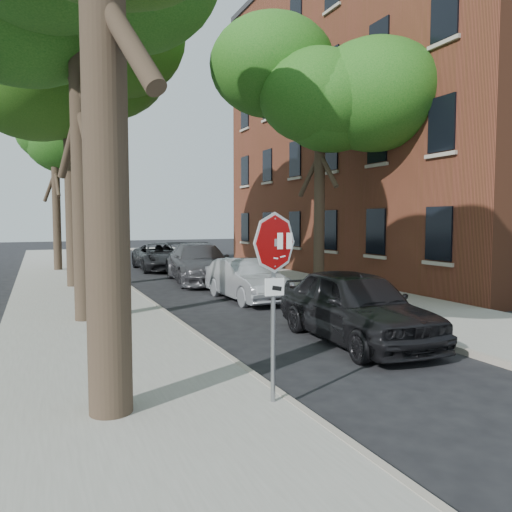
{
  "coord_description": "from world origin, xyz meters",
  "views": [
    {
      "loc": [
        -3.62,
        -6.06,
        2.62
      ],
      "look_at": [
        -0.44,
        1.19,
        2.05
      ],
      "focal_mm": 35.0,
      "sensor_mm": 36.0,
      "label": 1
    }
  ],
  "objects_px": {
    "apartment_building": "(417,120)",
    "tree_far": "(54,128)",
    "car_b": "(246,280)",
    "tree_right": "(318,95)",
    "car_a": "(355,306)",
    "car_c": "(199,263)",
    "tree_mid_b": "(67,75)",
    "car_d": "(161,257)",
    "tree_mid_a": "(75,14)",
    "stop_sign": "(274,270)"
  },
  "relations": [
    {
      "from": "apartment_building",
      "to": "tree_far",
      "type": "distance_m",
      "value": 18.18
    },
    {
      "from": "car_b",
      "to": "tree_right",
      "type": "bearing_deg",
      "value": 18.53
    },
    {
      "from": "tree_right",
      "to": "car_a",
      "type": "relative_size",
      "value": 2.02
    },
    {
      "from": "car_c",
      "to": "tree_mid_b",
      "type": "bearing_deg",
      "value": -174.73
    },
    {
      "from": "car_a",
      "to": "car_d",
      "type": "distance_m",
      "value": 16.99
    },
    {
      "from": "car_b",
      "to": "tree_mid_a",
      "type": "bearing_deg",
      "value": -162.92
    },
    {
      "from": "tree_far",
      "to": "car_d",
      "type": "distance_m",
      "value": 8.3
    },
    {
      "from": "stop_sign",
      "to": "car_b",
      "type": "distance_m",
      "value": 9.58
    },
    {
      "from": "tree_mid_b",
      "to": "car_d",
      "type": "relative_size",
      "value": 2.02
    },
    {
      "from": "tree_right",
      "to": "car_d",
      "type": "height_order",
      "value": "tree_right"
    },
    {
      "from": "apartment_building",
      "to": "car_d",
      "type": "bearing_deg",
      "value": 153.76
    },
    {
      "from": "tree_mid_a",
      "to": "tree_mid_b",
      "type": "xyz_separation_m",
      "value": [
        0.2,
        7.01,
        0.39
      ]
    },
    {
      "from": "apartment_building",
      "to": "car_d",
      "type": "relative_size",
      "value": 3.95
    },
    {
      "from": "stop_sign",
      "to": "car_c",
      "type": "xyz_separation_m",
      "value": [
        3.3,
        14.11,
        -1.13
      ]
    },
    {
      "from": "apartment_building",
      "to": "car_b",
      "type": "bearing_deg",
      "value": -155.8
    },
    {
      "from": "tree_mid_a",
      "to": "car_a",
      "type": "xyz_separation_m",
      "value": [
        5.22,
        -4.33,
        -6.82
      ]
    },
    {
      "from": "tree_mid_b",
      "to": "apartment_building",
      "type": "bearing_deg",
      "value": -0.43
    },
    {
      "from": "tree_mid_a",
      "to": "car_b",
      "type": "height_order",
      "value": "tree_mid_a"
    },
    {
      "from": "apartment_building",
      "to": "car_a",
      "type": "xyz_separation_m",
      "value": [
        -11.4,
        -11.21,
        -6.87
      ]
    },
    {
      "from": "tree_far",
      "to": "car_b",
      "type": "height_order",
      "value": "tree_far"
    },
    {
      "from": "car_c",
      "to": "car_a",
      "type": "bearing_deg",
      "value": -84.34
    },
    {
      "from": "tree_mid_b",
      "to": "tree_far",
      "type": "height_order",
      "value": "tree_mid_b"
    },
    {
      "from": "apartment_building",
      "to": "tree_mid_a",
      "type": "relative_size",
      "value": 2.05
    },
    {
      "from": "stop_sign",
      "to": "car_a",
      "type": "height_order",
      "value": "stop_sign"
    },
    {
      "from": "stop_sign",
      "to": "tree_right",
      "type": "bearing_deg",
      "value": 56.62
    },
    {
      "from": "car_d",
      "to": "car_a",
      "type": "bearing_deg",
      "value": -87.87
    },
    {
      "from": "apartment_building",
      "to": "car_c",
      "type": "distance_m",
      "value": 13.29
    },
    {
      "from": "tree_far",
      "to": "car_c",
      "type": "distance_m",
      "value": 10.89
    },
    {
      "from": "stop_sign",
      "to": "tree_mid_b",
      "type": "relative_size",
      "value": 0.25
    },
    {
      "from": "car_c",
      "to": "car_d",
      "type": "bearing_deg",
      "value": 98.98
    },
    {
      "from": "tree_mid_a",
      "to": "tree_right",
      "type": "bearing_deg",
      "value": 19.19
    },
    {
      "from": "tree_right",
      "to": "car_b",
      "type": "relative_size",
      "value": 2.26
    },
    {
      "from": "tree_mid_b",
      "to": "tree_right",
      "type": "height_order",
      "value": "tree_mid_b"
    },
    {
      "from": "tree_right",
      "to": "tree_mid_b",
      "type": "bearing_deg",
      "value": 154.48
    },
    {
      "from": "stop_sign",
      "to": "apartment_building",
      "type": "bearing_deg",
      "value": 43.65
    },
    {
      "from": "tree_mid_b",
      "to": "car_b",
      "type": "bearing_deg",
      "value": -46.24
    },
    {
      "from": "tree_mid_a",
      "to": "tree_mid_b",
      "type": "height_order",
      "value": "tree_mid_b"
    },
    {
      "from": "tree_mid_b",
      "to": "tree_far",
      "type": "relative_size",
      "value": 1.11
    },
    {
      "from": "apartment_building",
      "to": "car_a",
      "type": "relative_size",
      "value": 4.37
    },
    {
      "from": "apartment_building",
      "to": "car_a",
      "type": "distance_m",
      "value": 17.4
    },
    {
      "from": "stop_sign",
      "to": "tree_far",
      "type": "height_order",
      "value": "tree_far"
    },
    {
      "from": "tree_right",
      "to": "apartment_building",
      "type": "bearing_deg",
      "value": 25.87
    },
    {
      "from": "tree_right",
      "to": "car_a",
      "type": "bearing_deg",
      "value": -114.78
    },
    {
      "from": "apartment_building",
      "to": "tree_right",
      "type": "height_order",
      "value": "apartment_building"
    },
    {
      "from": "tree_mid_b",
      "to": "car_a",
      "type": "xyz_separation_m",
      "value": [
        5.02,
        -11.33,
        -7.21
      ]
    },
    {
      "from": "tree_right",
      "to": "car_a",
      "type": "xyz_separation_m",
      "value": [
        -3.38,
        -7.32,
        -6.43
      ]
    },
    {
      "from": "stop_sign",
      "to": "car_c",
      "type": "distance_m",
      "value": 14.54
    },
    {
      "from": "apartment_building",
      "to": "tree_right",
      "type": "bearing_deg",
      "value": -154.13
    },
    {
      "from": "tree_mid_a",
      "to": "car_d",
      "type": "xyz_separation_m",
      "value": [
        4.89,
        12.66,
        -6.89
      ]
    },
    {
      "from": "tree_mid_a",
      "to": "apartment_building",
      "type": "bearing_deg",
      "value": 22.49
    }
  ]
}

